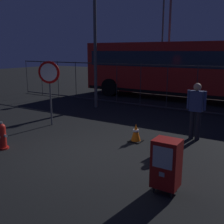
# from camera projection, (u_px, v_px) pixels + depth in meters

# --- Properties ---
(ground_plane) EXTENTS (60.00, 60.00, 0.00)m
(ground_plane) POSITION_uv_depth(u_px,v_px,m) (77.00, 154.00, 6.87)
(ground_plane) COLOR black
(fire_hydrant) EXTENTS (0.33, 0.32, 0.75)m
(fire_hydrant) POSITION_uv_depth(u_px,v_px,m) (2.00, 136.00, 7.15)
(fire_hydrant) COLOR red
(fire_hydrant) RESTS_ON ground_plane
(newspaper_box_primary) EXTENTS (0.48, 0.42, 1.02)m
(newspaper_box_primary) POSITION_uv_depth(u_px,v_px,m) (166.00, 163.00, 4.90)
(newspaper_box_primary) COLOR black
(newspaper_box_primary) RESTS_ON ground_plane
(stop_sign) EXTENTS (0.71, 0.31, 2.23)m
(stop_sign) POSITION_uv_depth(u_px,v_px,m) (49.00, 80.00, 9.20)
(stop_sign) COLOR #4C4F54
(stop_sign) RESTS_ON ground_plane
(pedestrian) EXTENTS (0.55, 0.22, 1.67)m
(pedestrian) POSITION_uv_depth(u_px,v_px,m) (196.00, 108.00, 7.80)
(pedestrian) COLOR black
(pedestrian) RESTS_ON ground_plane
(traffic_cone) EXTENTS (0.36, 0.36, 0.53)m
(traffic_cone) POSITION_uv_depth(u_px,v_px,m) (136.00, 133.00, 7.75)
(traffic_cone) COLOR black
(traffic_cone) RESTS_ON ground_plane
(fence_barrier) EXTENTS (18.03, 0.04, 2.00)m
(fence_barrier) POSITION_uv_depth(u_px,v_px,m) (167.00, 87.00, 11.78)
(fence_barrier) COLOR #2D2D33
(fence_barrier) RESTS_ON ground_plane
(bus_near) EXTENTS (10.53, 2.87, 3.00)m
(bus_near) POSITION_uv_depth(u_px,v_px,m) (180.00, 67.00, 14.33)
(bus_near) COLOR red
(bus_near) RESTS_ON ground_plane
(street_light_near_left) EXTENTS (0.32, 0.32, 6.80)m
(street_light_near_left) POSITION_uv_depth(u_px,v_px,m) (170.00, 28.00, 16.63)
(street_light_near_left) COLOR #4C4F54
(street_light_near_left) RESTS_ON ground_plane
(street_light_near_right) EXTENTS (0.32, 0.32, 6.53)m
(street_light_near_right) POSITION_uv_depth(u_px,v_px,m) (95.00, 21.00, 11.67)
(street_light_near_right) COLOR #4C4F54
(street_light_near_right) RESTS_ON ground_plane
(street_light_far_left) EXTENTS (0.32, 0.32, 8.55)m
(street_light_far_left) POSITION_uv_depth(u_px,v_px,m) (163.00, 21.00, 21.34)
(street_light_far_left) COLOR #4C4F54
(street_light_far_left) RESTS_ON ground_plane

